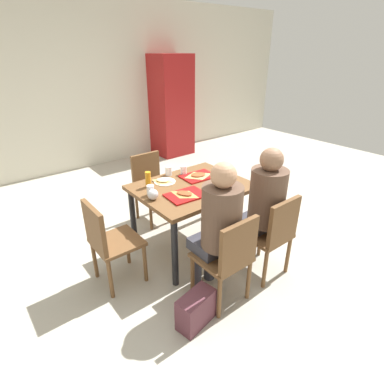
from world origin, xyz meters
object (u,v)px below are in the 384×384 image
paper_plate_center (165,182)px  tray_red_far (199,176)px  condiment_bottle (148,180)px  foil_bundle (153,194)px  person_in_red (218,222)px  plastic_cup_a (169,171)px  soda_can (225,169)px  plastic_cup_b (220,193)px  chair_left_end (107,239)px  drink_fridge (172,106)px  person_in_brown_jacket (263,202)px  pizza_slice_a (185,194)px  chair_near_left (229,256)px  handbag (196,309)px  chair_far_side (151,182)px  tray_red_near (186,195)px  pizza_slice_c (163,181)px  main_table (192,194)px  plastic_cup_d (184,170)px  plastic_cup_c (150,190)px  pizza_slice_b (198,175)px  paper_plate_near_edge (221,189)px  chair_near_right (273,232)px

paper_plate_center → tray_red_far: bearing=-16.9°
condiment_bottle → foil_bundle: 0.29m
person_in_red → plastic_cup_a: size_ratio=12.41×
soda_can → plastic_cup_b: bearing=-138.3°
chair_left_end → drink_fridge: drink_fridge is taller
person_in_brown_jacket → foil_bundle: 1.00m
pizza_slice_a → chair_near_left: bearing=-96.1°
person_in_brown_jacket → soda_can: size_ratio=10.17×
paper_plate_center → handbag: 1.32m
chair_far_side → plastic_cup_a: size_ratio=8.31×
tray_red_near → soda_can: size_ratio=2.95×
pizza_slice_c → main_table: bearing=-53.9°
chair_left_end → plastic_cup_d: 1.13m
person_in_brown_jacket → handbag: size_ratio=3.88×
paper_plate_center → plastic_cup_c: 0.33m
plastic_cup_c → foil_bundle: (-0.03, -0.09, 0.00)m
plastic_cup_d → pizza_slice_c: bearing=-173.8°
tray_red_near → drink_fridge: size_ratio=0.19×
pizza_slice_b → foil_bundle: (-0.66, -0.15, 0.03)m
person_in_brown_jacket → pizza_slice_a: size_ratio=4.91×
person_in_red → plastic_cup_c: (-0.17, 0.75, 0.05)m
chair_far_side → paper_plate_near_edge: size_ratio=3.78×
plastic_cup_a → drink_fridge: 3.06m
chair_left_end → tray_red_far: 1.17m
plastic_cup_c → soda_can: soda_can is taller
main_table → chair_near_left: (-0.28, -0.82, -0.15)m
chair_left_end → pizza_slice_a: (0.73, -0.15, 0.27)m
person_in_red → chair_left_end: bearing=134.1°
plastic_cup_a → plastic_cup_c: same height
chair_left_end → pizza_slice_b: chair_left_end is taller
tray_red_far → soda_can: size_ratio=2.95×
chair_near_left → paper_plate_near_edge: bearing=52.6°
person_in_brown_jacket → chair_far_side: bearing=100.4°
chair_left_end → tray_red_far: (1.13, 0.13, 0.26)m
chair_near_right → paper_plate_near_edge: bearing=100.8°
plastic_cup_a → plastic_cup_b: 0.75m
plastic_cup_d → foil_bundle: (-0.58, -0.31, 0.00)m
chair_left_end → paper_plate_near_edge: bearing=-12.3°
tray_red_far → pizza_slice_c: pizza_slice_c is taller
tray_red_near → plastic_cup_b: 0.32m
tray_red_near → condiment_bottle: 0.43m
pizza_slice_c → chair_near_left: bearing=-94.9°
soda_can → drink_fridge: size_ratio=0.06×
chair_near_right → plastic_cup_d: size_ratio=8.31×
paper_plate_center → pizza_slice_c: 0.03m
chair_left_end → drink_fridge: 3.95m
drink_fridge → chair_left_end: bearing=-133.4°
plastic_cup_b → condiment_bottle: size_ratio=0.62×
plastic_cup_a → plastic_cup_c: 0.52m
main_table → condiment_bottle: condiment_bottle is taller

